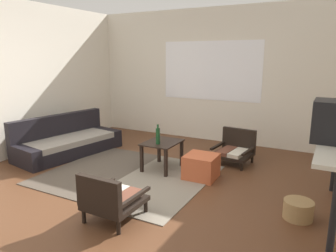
% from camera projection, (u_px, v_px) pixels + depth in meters
% --- Properties ---
extents(ground_plane, '(7.80, 7.80, 0.00)m').
position_uv_depth(ground_plane, '(127.00, 192.00, 4.09)').
color(ground_plane, '#56331E').
extents(far_wall_with_window, '(5.60, 0.13, 2.70)m').
position_uv_depth(far_wall_with_window, '(212.00, 76.00, 6.43)').
color(far_wall_with_window, silver).
rests_on(far_wall_with_window, ground).
extents(side_wall_left, '(0.12, 6.60, 2.70)m').
position_uv_depth(side_wall_left, '(6.00, 80.00, 5.28)').
color(side_wall_left, silver).
rests_on(side_wall_left, ground).
extents(area_rug, '(2.34, 2.04, 0.01)m').
position_uv_depth(area_rug, '(128.00, 175.00, 4.68)').
color(area_rug, '#4C4238').
rests_on(area_rug, ground).
extents(couch, '(1.07, 1.98, 0.69)m').
position_uv_depth(couch, '(67.00, 142.00, 5.68)').
color(couch, black).
rests_on(couch, ground).
extents(coffee_table, '(0.50, 0.61, 0.45)m').
position_uv_depth(coffee_table, '(162.00, 148.00, 4.85)').
color(coffee_table, black).
rests_on(coffee_table, ground).
extents(armchair_by_window, '(0.64, 0.61, 0.55)m').
position_uv_depth(armchair_by_window, '(235.00, 149.00, 5.20)').
color(armchair_by_window, black).
rests_on(armchair_by_window, ground).
extents(armchair_striped_foreground, '(0.55, 0.59, 0.56)m').
position_uv_depth(armchair_striped_foreground, '(111.00, 199.00, 3.33)').
color(armchair_striped_foreground, black).
rests_on(armchair_striped_foreground, ground).
extents(ottoman_orange, '(0.46, 0.46, 0.35)m').
position_uv_depth(ottoman_orange, '(201.00, 167.00, 4.54)').
color(ottoman_orange, '#BC5633').
rests_on(ottoman_orange, ground).
extents(glass_bottle, '(0.06, 0.06, 0.30)m').
position_uv_depth(glass_bottle, '(158.00, 136.00, 4.69)').
color(glass_bottle, '#194723').
rests_on(glass_bottle, coffee_table).
extents(wicker_basket, '(0.32, 0.32, 0.21)m').
position_uv_depth(wicker_basket, '(298.00, 210.00, 3.41)').
color(wicker_basket, '#9E7A4C').
rests_on(wicker_basket, ground).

